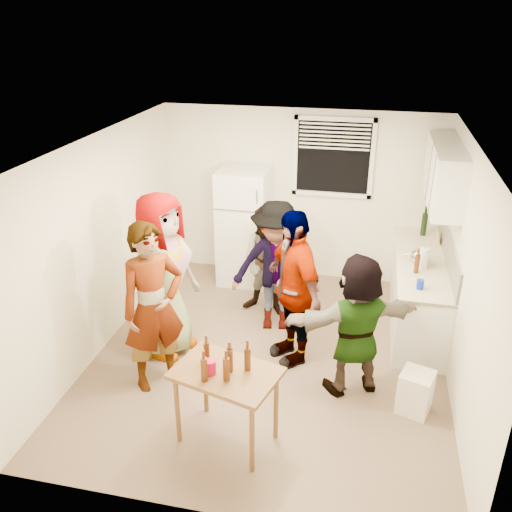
% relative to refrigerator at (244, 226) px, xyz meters
% --- Properties ---
extents(room, '(4.00, 4.50, 2.50)m').
position_rel_refrigerator_xyz_m(room, '(0.75, -1.88, -0.85)').
color(room, white).
rests_on(room, ground).
extents(window, '(1.12, 0.10, 1.06)m').
position_rel_refrigerator_xyz_m(window, '(1.20, 0.33, 1.00)').
color(window, white).
rests_on(window, room).
extents(refrigerator, '(0.70, 0.70, 1.70)m').
position_rel_refrigerator_xyz_m(refrigerator, '(0.00, 0.00, 0.00)').
color(refrigerator, white).
rests_on(refrigerator, ground).
extents(counter_lower, '(0.60, 2.20, 0.86)m').
position_rel_refrigerator_xyz_m(counter_lower, '(2.45, -0.73, -0.42)').
color(counter_lower, white).
rests_on(counter_lower, ground).
extents(countertop, '(0.64, 2.22, 0.04)m').
position_rel_refrigerator_xyz_m(countertop, '(2.45, -0.73, 0.03)').
color(countertop, beige).
rests_on(countertop, counter_lower).
extents(backsplash, '(0.03, 2.20, 0.36)m').
position_rel_refrigerator_xyz_m(backsplash, '(2.74, -0.73, 0.23)').
color(backsplash, '#A6A398').
rests_on(backsplash, countertop).
extents(upper_cabinets, '(0.34, 1.60, 0.70)m').
position_rel_refrigerator_xyz_m(upper_cabinets, '(2.58, -0.53, 1.10)').
color(upper_cabinets, white).
rests_on(upper_cabinets, room).
extents(kettle, '(0.29, 0.25, 0.21)m').
position_rel_refrigerator_xyz_m(kettle, '(2.40, -0.86, 0.05)').
color(kettle, silver).
rests_on(kettle, countertop).
extents(paper_towel, '(0.12, 0.12, 0.25)m').
position_rel_refrigerator_xyz_m(paper_towel, '(2.43, -0.97, 0.05)').
color(paper_towel, white).
rests_on(paper_towel, countertop).
extents(wine_bottle, '(0.08, 0.08, 0.31)m').
position_rel_refrigerator_xyz_m(wine_bottle, '(2.50, 0.09, 0.05)').
color(wine_bottle, black).
rests_on(wine_bottle, countertop).
extents(beer_bottle_counter, '(0.06, 0.06, 0.23)m').
position_rel_refrigerator_xyz_m(beer_bottle_counter, '(2.35, -1.12, 0.05)').
color(beer_bottle_counter, '#47230C').
rests_on(beer_bottle_counter, countertop).
extents(blue_cup, '(0.08, 0.08, 0.11)m').
position_rel_refrigerator_xyz_m(blue_cup, '(2.37, -1.53, 0.05)').
color(blue_cup, '#0C26BB').
rests_on(blue_cup, countertop).
extents(picture_frame, '(0.02, 0.20, 0.16)m').
position_rel_refrigerator_xyz_m(picture_frame, '(2.67, -0.14, 0.13)').
color(picture_frame, tan).
rests_on(picture_frame, countertop).
extents(trash_bin, '(0.39, 0.39, 0.45)m').
position_rel_refrigerator_xyz_m(trash_bin, '(2.36, -2.49, -0.60)').
color(trash_bin, white).
rests_on(trash_bin, ground).
extents(serving_table, '(1.06, 0.85, 0.78)m').
position_rel_refrigerator_xyz_m(serving_table, '(0.62, -3.29, -0.85)').
color(serving_table, brown).
rests_on(serving_table, ground).
extents(beer_bottle_table, '(0.05, 0.05, 0.21)m').
position_rel_refrigerator_xyz_m(beer_bottle_table, '(0.41, -3.18, -0.07)').
color(beer_bottle_table, '#47230C').
rests_on(beer_bottle_table, serving_table).
extents(red_cup, '(0.10, 0.10, 0.13)m').
position_rel_refrigerator_xyz_m(red_cup, '(0.49, -3.34, -0.07)').
color(red_cup, '#BB0A31').
rests_on(red_cup, serving_table).
extents(guest_grey, '(2.17, 1.54, 0.63)m').
position_rel_refrigerator_xyz_m(guest_grey, '(-0.47, -1.99, -0.85)').
color(guest_grey, gray).
rests_on(guest_grey, ground).
extents(guest_stripe, '(1.80, 1.80, 0.45)m').
position_rel_refrigerator_xyz_m(guest_stripe, '(-0.34, -2.60, -0.85)').
color(guest_stripe, '#141933').
rests_on(guest_stripe, ground).
extents(guest_back_left, '(0.96, 1.60, 0.57)m').
position_rel_refrigerator_xyz_m(guest_back_left, '(0.54, -0.89, -0.85)').
color(guest_back_left, brown).
rests_on(guest_back_left, ground).
extents(guest_back_right, '(1.35, 1.85, 0.63)m').
position_rel_refrigerator_xyz_m(guest_back_right, '(0.69, -1.21, -0.85)').
color(guest_back_right, '#39383C').
rests_on(guest_back_right, ground).
extents(guest_black, '(2.11, 1.95, 0.45)m').
position_rel_refrigerator_xyz_m(guest_black, '(1.00, -1.84, -0.85)').
color(guest_black, black).
rests_on(guest_black, ground).
extents(guest_orange, '(1.98, 2.04, 0.46)m').
position_rel_refrigerator_xyz_m(guest_orange, '(1.72, -2.26, -0.85)').
color(guest_orange, '#C46B3E').
rests_on(guest_orange, ground).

